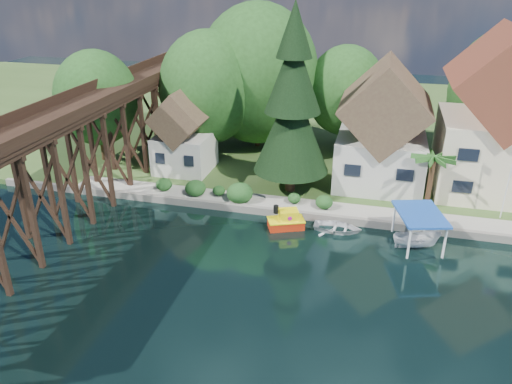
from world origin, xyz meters
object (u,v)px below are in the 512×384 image
palm_tree (434,160)px  boat_canopy (418,233)px  flagpole (512,173)px  house_center (495,124)px  shed (184,136)px  house_left (382,133)px  trestle_bridge (78,149)px  boat_white_a (338,226)px  conifer (293,105)px  tugboat (286,221)px

palm_tree → boat_canopy: palm_tree is taller
palm_tree → flagpole: flagpole is taller
flagpole → house_center: bearing=97.2°
palm_tree → shed: bearing=172.3°
house_center → palm_tree: bearing=-134.7°
house_center → house_left: bearing=-176.8°
trestle_bridge → boat_white_a: 21.05m
trestle_bridge → conifer: 17.38m
tugboat → boat_canopy: (9.58, -0.59, 0.59)m
trestle_bridge → boat_white_a: (20.40, 1.56, -4.97)m
trestle_bridge → flagpole: 33.23m
house_left → boat_white_a: bearing=-105.7°
house_left → boat_white_a: house_left is taller
house_left → palm_tree: 6.07m
shed → conifer: (10.65, -2.28, 4.24)m
shed → conifer: conifer is taller
house_left → palm_tree: (4.06, -4.49, -0.48)m
flagpole → boat_white_a: (-12.30, -4.33, -3.93)m
palm_tree → boat_canopy: 6.87m
house_center → boat_white_a: house_center is taller
house_center → tugboat: size_ratio=4.44×
boat_canopy → flagpole: bearing=39.2°
shed → flagpole: size_ratio=1.26×
conifer → flagpole: (17.04, -1.16, -3.76)m
palm_tree → tugboat: (-10.54, -5.25, -4.06)m
house_center → palm_tree: size_ratio=2.91×
palm_tree → tugboat: size_ratio=1.52×
flagpole → palm_tree: bearing=175.4°
house_left → house_center: house_center is taller
house_center → shed: bearing=-175.8°
conifer → tugboat: size_ratio=5.02×
boat_white_a → boat_canopy: 5.85m
trestle_bridge → house_left: 25.42m
house_left → trestle_bridge: bearing=-154.8°
trestle_bridge → palm_tree: (27.06, 6.34, -0.69)m
trestle_bridge → house_left: size_ratio=4.01×
shed → flagpole: (27.69, -3.44, 0.48)m
conifer → boat_canopy: conifer is taller
flagpole → trestle_bridge: bearing=-169.8°
conifer → tugboat: 9.59m
palm_tree → boat_canopy: bearing=-99.4°
house_left → tugboat: bearing=-123.6°
boat_white_a → palm_tree: bearing=-52.5°
conifer → palm_tree: conifer is taller
trestle_bridge → shed: 10.69m
house_center → palm_tree: house_center is taller
house_left → tugboat: 12.55m
house_left → house_center: size_ratio=0.79×
shed → palm_tree: size_ratio=1.65×
flagpole → boat_canopy: (-6.60, -5.39, -3.12)m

